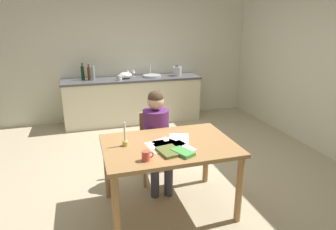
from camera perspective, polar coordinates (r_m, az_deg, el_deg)
The scene contains 26 objects.
ground_plane at distance 4.14m, azimuth -0.88°, elevation -11.18°, with size 5.20×5.20×0.04m, color tan.
wall_back at distance 6.20m, azimuth -7.64°, elevation 11.34°, with size 5.20×0.12×2.60m, color beige.
wall_right at distance 5.04m, azimuth 29.09°, elevation 7.78°, with size 0.12×5.20×2.60m, color beige.
kitchen_counter at distance 6.01m, azimuth -6.75°, elevation 2.91°, with size 2.70×0.64×0.90m.
dining_table at distance 3.11m, azimuth 0.17°, elevation -7.35°, with size 1.35×0.94×0.77m.
chair_at_table at distance 3.82m, azimuth -2.51°, elevation -5.44°, with size 0.44×0.44×0.86m.
person_seated at distance 3.61m, azimuth -2.16°, elevation -3.48°, with size 0.35×0.61×1.19m.
coffee_mug at distance 2.70m, azimuth -4.24°, elevation -7.87°, with size 0.11×0.07×0.09m.
candlestick at distance 3.02m, azimuth -8.29°, elevation -4.68°, with size 0.06×0.06×0.25m.
book_magazine at distance 2.86m, azimuth 0.29°, elevation -7.03°, with size 0.19×0.26×0.03m, color #59632C.
book_cookery at distance 2.84m, azimuth 2.85°, elevation -7.21°, with size 0.13×0.23×0.03m, color #459744.
paper_letter at distance 3.19m, azimuth 2.11°, elevation -4.56°, with size 0.21×0.30×0.00m, color white.
paper_bill at distance 2.96m, azimuth 0.28°, elevation -6.40°, with size 0.21×0.30×0.00m, color white.
paper_envelope at distance 3.07m, azimuth -0.05°, elevation -5.48°, with size 0.21×0.30×0.00m, color white.
paper_receipt at distance 3.00m, azimuth -1.78°, elevation -6.07°, with size 0.21×0.30×0.00m, color white.
paper_notice at distance 2.97m, azimuth 0.06°, elevation -6.31°, with size 0.21×0.30×0.00m, color white.
paper_flyer at distance 2.99m, azimuth 2.26°, elevation -6.18°, with size 0.21×0.30×0.00m, color white.
sink_unit at distance 5.99m, azimuth -3.12°, elevation 7.58°, with size 0.36×0.36×0.24m.
bottle_oil at distance 5.90m, azimuth -16.15°, elevation 7.86°, with size 0.06×0.06×0.32m.
bottle_vinegar at distance 5.88m, azimuth -15.01°, elevation 7.83°, with size 0.06×0.06×0.30m.
bottle_wine_red at distance 5.82m, azimuth -14.28°, elevation 7.88°, with size 0.07×0.07×0.32m.
mixing_bowl at distance 5.89m, azimuth -8.23°, elevation 7.61°, with size 0.26×0.26×0.12m, color white.
stovetop_kettle at distance 6.12m, azimuth 1.79°, elevation 8.54°, with size 0.18×0.18×0.22m.
wine_glass_near_sink at distance 6.04m, azimuth -6.69°, elevation 8.41°, with size 0.07×0.07×0.15m.
wine_glass_by_kettle at distance 6.03m, azimuth -7.79°, elevation 8.34°, with size 0.07×0.07×0.15m.
teacup_on_counter at distance 5.72m, azimuth -9.27°, elevation 7.12°, with size 0.11×0.07×0.09m.
Camera 1 is at (-0.98, -3.48, 1.99)m, focal length 31.56 mm.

